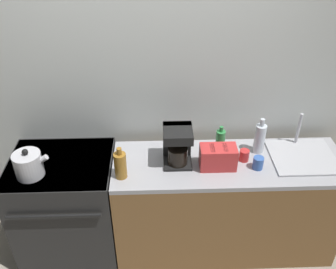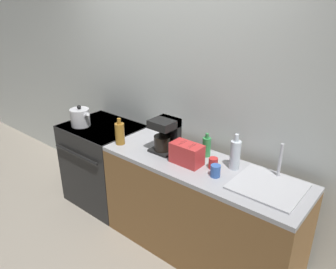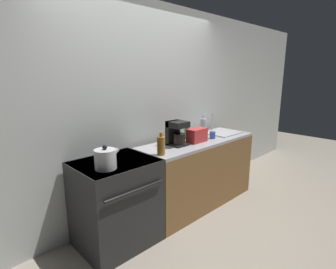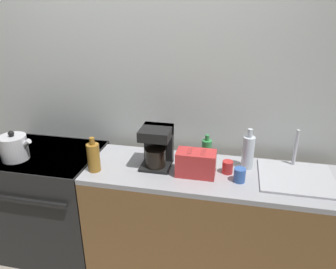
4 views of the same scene
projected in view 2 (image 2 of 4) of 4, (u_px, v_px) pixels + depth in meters
The scene contains 13 objects.
ground_plane at pixel (127, 238), 3.18m from camera, with size 12.00×12.00×0.00m, color gray.
wall_back at pixel (173, 93), 3.15m from camera, with size 8.00×0.05×2.60m.
stove at pixel (104, 163), 3.60m from camera, with size 0.78×0.68×0.90m.
counter_block at pixel (199, 210), 2.84m from camera, with size 1.76×0.58×0.90m.
kettle at pixel (80, 117), 3.40m from camera, with size 0.25×0.20×0.23m.
toaster at pixel (187, 154), 2.65m from camera, with size 0.26×0.15×0.17m.
coffee_maker at pixel (166, 134), 2.85m from camera, with size 0.21×0.22×0.29m.
sink_tray at pixel (268, 185), 2.35m from camera, with size 0.48×0.44×0.28m.
bottle_clear at pixel (235, 154), 2.56m from camera, with size 0.08×0.08×0.29m.
bottle_amber at pixel (120, 133), 2.99m from camera, with size 0.09×0.09×0.25m.
bottle_green at pixel (207, 147), 2.77m from camera, with size 0.07×0.07×0.21m.
cup_red at pixel (213, 163), 2.59m from camera, with size 0.07×0.07×0.09m.
cup_blue at pixel (215, 171), 2.47m from camera, with size 0.08×0.08×0.10m.
Camera 2 is at (1.91, -1.68, 2.19)m, focal length 35.00 mm.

